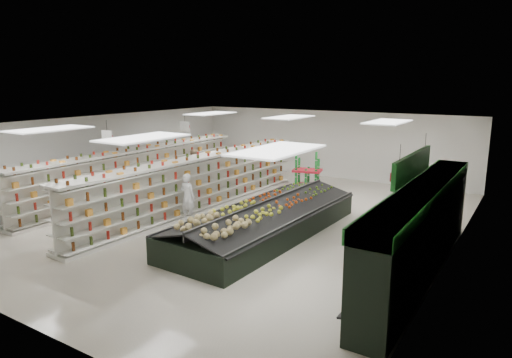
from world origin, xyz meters
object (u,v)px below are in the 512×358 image
Objects in this scene: gondola_center at (199,186)px; shopper_background at (195,167)px; shopper_main at (188,197)px; produce_island at (266,219)px; gondola_left at (139,174)px; soda_endcap at (307,172)px.

gondola_center is 6.99× the size of shopper_background.
shopper_main is (0.50, -1.19, -0.09)m from gondola_center.
shopper_background is (-6.14, 4.07, 0.32)m from produce_island.
gondola_left is at bearing -21.06° from shopper_main.
gondola_center reaches higher than shopper_main.
shopper_background is (0.68, 2.68, -0.08)m from gondola_left.
shopper_main is (3.88, -1.55, -0.08)m from gondola_left.
gondola_left is at bearing 172.87° from shopper_background.
produce_island is at bearing -11.74° from gondola_left.
gondola_left is at bearing 168.45° from produce_island.
gondola_center is 1.55× the size of produce_island.
gondola_left is 6.92× the size of shopper_main.
gondola_center reaches higher than shopper_background.
produce_island is 2.96m from shopper_main.
gondola_left is 1.53× the size of produce_island.
soda_endcap is at bearing 42.09° from gondola_left.
soda_endcap is (5.22, 4.75, -0.15)m from gondola_left.
shopper_main is at bearing -135.72° from shopper_background.
gondola_center is 5.43m from soda_endcap.
gondola_left reaches higher than shopper_main.
gondola_left is 7.35× the size of soda_endcap.
soda_endcap is 4.99m from shopper_background.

